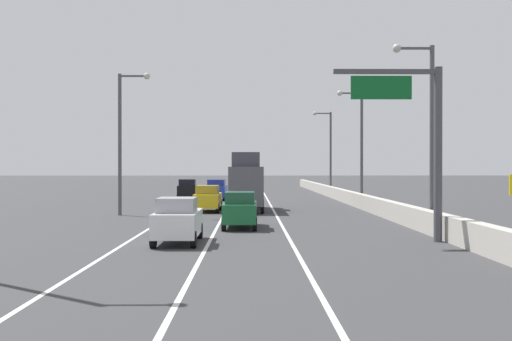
{
  "coord_description": "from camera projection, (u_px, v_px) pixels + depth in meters",
  "views": [
    {
      "loc": [
        -0.29,
        -3.31,
        3.23
      ],
      "look_at": [
        0.27,
        48.65,
        2.91
      ],
      "focal_mm": 43.8,
      "sensor_mm": 36.0,
      "label": 1
    }
  ],
  "objects": [
    {
      "name": "car_black_4",
      "position": [
        188.0,
        189.0,
        60.85
      ],
      "size": [
        1.95,
        4.1,
        2.01
      ],
      "color": "black",
      "rests_on": "ground_plane"
    },
    {
      "name": "lane_stripe_right",
      "position": [
        268.0,
        201.0,
        58.35
      ],
      "size": [
        0.16,
        130.0,
        0.0
      ],
      "primitive_type": "cube",
      "color": "silver",
      "rests_on": "ground_plane"
    },
    {
      "name": "lamp_post_right_fourth",
      "position": [
        328.0,
        147.0,
        70.38
      ],
      "size": [
        2.14,
        0.44,
        9.46
      ],
      "color": "#4C4C51",
      "rests_on": "ground_plane"
    },
    {
      "name": "car_yellow_2",
      "position": [
        208.0,
        198.0,
        44.72
      ],
      "size": [
        1.89,
        4.37,
        1.89
      ],
      "color": "gold",
      "rests_on": "ground_plane"
    },
    {
      "name": "lamp_post_right_second",
      "position": [
        427.0,
        123.0,
        31.69
      ],
      "size": [
        2.14,
        0.44,
        9.46
      ],
      "color": "#4C4C51",
      "rests_on": "ground_plane"
    },
    {
      "name": "lamp_post_right_third",
      "position": [
        358.0,
        139.0,
        51.03
      ],
      "size": [
        2.14,
        0.44,
        9.46
      ],
      "color": "#4C4C51",
      "rests_on": "ground_plane"
    },
    {
      "name": "jersey_barrier_right",
      "position": [
        374.0,
        205.0,
        43.42
      ],
      "size": [
        0.6,
        120.0,
        1.1
      ],
      "primitive_type": "cube",
      "color": "#B2ADA3",
      "rests_on": "ground_plane"
    },
    {
      "name": "box_truck",
      "position": [
        246.0,
        184.0,
        46.03
      ],
      "size": [
        2.53,
        8.0,
        4.32
      ],
      "color": "#4C4C51",
      "rests_on": "ground_plane"
    },
    {
      "name": "lamp_post_left_mid",
      "position": [
        124.0,
        133.0,
        41.37
      ],
      "size": [
        2.14,
        0.44,
        9.46
      ],
      "color": "#4C4C51",
      "rests_on": "ground_plane"
    },
    {
      "name": "lane_stripe_left",
      "position": [
        194.0,
        201.0,
        58.27
      ],
      "size": [
        0.16,
        130.0,
        0.0
      ],
      "primitive_type": "cube",
      "color": "silver",
      "rests_on": "ground_plane"
    },
    {
      "name": "overhead_sign_gantry",
      "position": [
        421.0,
        132.0,
        26.71
      ],
      "size": [
        4.68,
        0.36,
        7.5
      ],
      "color": "#47474C",
      "rests_on": "ground_plane"
    },
    {
      "name": "lane_stripe_center",
      "position": [
        231.0,
        201.0,
        58.31
      ],
      "size": [
        0.16,
        130.0,
        0.0
      ],
      "primitive_type": "cube",
      "color": "silver",
      "rests_on": "ground_plane"
    },
    {
      "name": "car_white_3",
      "position": [
        178.0,
        220.0,
        26.25
      ],
      "size": [
        1.83,
        4.31,
        1.94
      ],
      "color": "white",
      "rests_on": "ground_plane"
    },
    {
      "name": "car_blue_0",
      "position": [
        217.0,
        190.0,
        60.28
      ],
      "size": [
        2.01,
        4.21,
        1.99
      ],
      "color": "#1E389E",
      "rests_on": "ground_plane"
    },
    {
      "name": "car_green_1",
      "position": [
        240.0,
        210.0,
        32.83
      ],
      "size": [
        1.83,
        4.45,
        1.92
      ],
      "color": "#196033",
      "rests_on": "ground_plane"
    },
    {
      "name": "ground_plane",
      "position": [
        252.0,
        197.0,
        67.33
      ],
      "size": [
        320.0,
        320.0,
        0.0
      ],
      "primitive_type": "plane",
      "color": "#38383A"
    }
  ]
}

